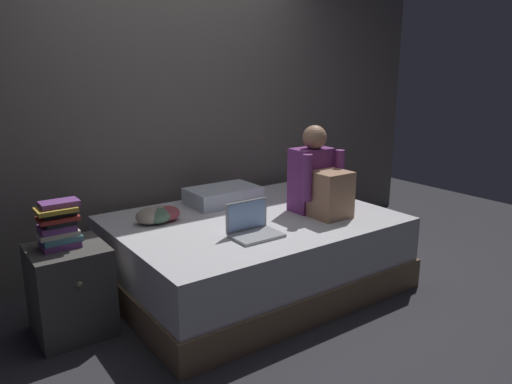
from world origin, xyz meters
name	(u,v)px	position (x,y,z in m)	size (l,w,h in m)	color
ground_plane	(255,307)	(0.00, 0.00, 0.00)	(8.00, 8.00, 0.00)	#2D2D33
wall_back	(169,99)	(0.00, 1.20, 1.35)	(5.60, 0.10, 2.70)	#605B56
bed	(253,252)	(0.20, 0.30, 0.27)	(2.00, 1.50, 0.54)	#7A6047
nightstand	(71,290)	(-1.10, 0.40, 0.28)	(0.44, 0.46, 0.56)	#474442
person_sitting	(319,180)	(0.66, 0.11, 0.79)	(0.39, 0.44, 0.65)	#75337A
laptop	(253,227)	(-0.03, -0.02, 0.59)	(0.32, 0.23, 0.22)	#9EA0A5
pillow	(223,195)	(0.22, 0.75, 0.60)	(0.56, 0.36, 0.13)	silver
book_stack	(59,225)	(-1.12, 0.42, 0.70)	(0.25, 0.19, 0.28)	#703D84
clothes_pile	(159,215)	(-0.41, 0.59, 0.59)	(0.32, 0.21, 0.12)	gray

